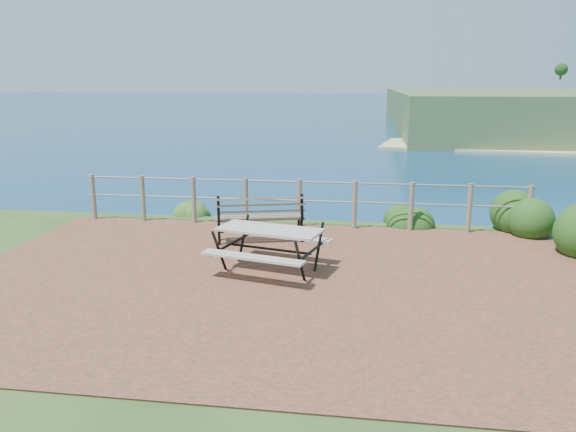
% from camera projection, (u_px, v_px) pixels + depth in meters
% --- Properties ---
extents(ground, '(10.00, 7.00, 0.12)m').
position_uv_depth(ground, '(273.00, 281.00, 8.67)').
color(ground, brown).
rests_on(ground, ground).
extents(ocean, '(1200.00, 1200.00, 0.00)m').
position_uv_depth(ocean, '(367.00, 91.00, 201.20)').
color(ocean, '#12536E').
rests_on(ocean, ground).
extents(safety_railing, '(9.40, 0.10, 1.00)m').
position_uv_depth(safety_railing, '(299.00, 201.00, 11.76)').
color(safety_railing, '#6B5B4C').
rests_on(safety_railing, ground).
extents(picnic_table, '(1.77, 1.40, 0.70)m').
position_uv_depth(picnic_table, '(270.00, 245.00, 9.00)').
color(picnic_table, '#9C978C').
rests_on(picnic_table, ground).
extents(park_bench, '(1.73, 0.84, 0.95)m').
position_uv_depth(park_bench, '(260.00, 210.00, 10.63)').
color(park_bench, brown).
rests_on(park_bench, ground).
extents(shrub_right_front, '(1.38, 1.38, 1.96)m').
position_uv_depth(shrub_right_front, '(573.00, 256.00, 9.91)').
color(shrub_right_front, '#153F13').
rests_on(shrub_right_front, ground).
extents(shrub_right_edge, '(1.01, 1.01, 1.45)m').
position_uv_depth(shrub_right_edge, '(525.00, 233.00, 11.40)').
color(shrub_right_edge, '#153F13').
rests_on(shrub_right_edge, ground).
extents(shrub_lip_west, '(0.71, 0.71, 0.43)m').
position_uv_depth(shrub_lip_west, '(192.00, 215.00, 13.01)').
color(shrub_lip_west, '#315A21').
rests_on(shrub_lip_west, ground).
extents(shrub_lip_east, '(0.84, 0.84, 0.61)m').
position_uv_depth(shrub_lip_east, '(412.00, 223.00, 12.20)').
color(shrub_lip_east, '#153F13').
rests_on(shrub_lip_east, ground).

